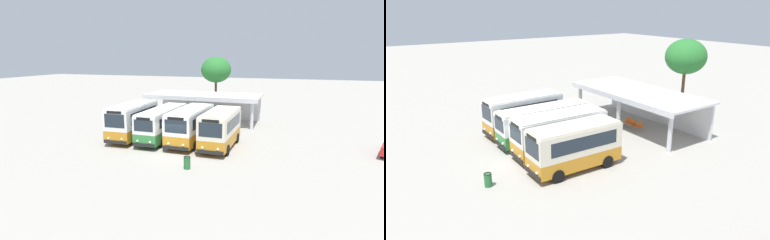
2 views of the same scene
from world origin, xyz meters
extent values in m
plane|color=#A39E93|center=(0.00, 0.00, 0.00)|extent=(180.00, 180.00, 0.00)
cylinder|color=black|center=(-4.30, 1.10, 0.45)|extent=(0.25, 0.91, 0.90)
cylinder|color=black|center=(-6.53, 1.03, 0.45)|extent=(0.25, 0.91, 0.90)
cylinder|color=black|center=(-4.45, 5.34, 0.45)|extent=(0.25, 0.91, 0.90)
cylinder|color=black|center=(-6.68, 5.27, 0.45)|extent=(0.25, 0.91, 0.90)
cube|color=orange|center=(-5.49, 3.18, 0.90)|extent=(2.56, 6.92, 1.04)
cube|color=white|center=(-5.49, 3.18, 2.34)|extent=(2.56, 6.92, 1.83)
cube|color=white|center=(-5.49, 3.18, 3.32)|extent=(2.48, 6.71, 0.12)
cube|color=black|center=(-5.37, -0.27, 0.52)|extent=(2.22, 0.17, 0.28)
cube|color=#1E2833|center=(-5.38, -0.22, 2.39)|extent=(1.91, 0.11, 1.19)
cube|color=black|center=(-5.38, -0.22, 3.14)|extent=(1.40, 0.10, 0.24)
cube|color=#1E2833|center=(-4.34, 3.32, 2.39)|extent=(0.22, 5.48, 1.01)
cube|color=#1E2833|center=(-6.65, 3.25, 2.39)|extent=(0.22, 5.48, 1.01)
sphere|color=#EAEACC|center=(-4.73, -0.24, 0.83)|extent=(0.20, 0.20, 0.20)
sphere|color=#EAEACC|center=(-6.02, -0.28, 0.83)|extent=(0.20, 0.20, 0.20)
cylinder|color=black|center=(-1.58, 1.22, 0.45)|extent=(0.22, 0.90, 0.90)
cylinder|color=black|center=(-3.60, 1.23, 0.45)|extent=(0.22, 0.90, 0.90)
cylinder|color=black|center=(-1.55, 6.15, 0.45)|extent=(0.22, 0.90, 0.90)
cylinder|color=black|center=(-3.58, 6.16, 0.45)|extent=(0.22, 0.90, 0.90)
cube|color=#337F3D|center=(-2.58, 3.69, 0.88)|extent=(2.16, 7.96, 0.99)
cube|color=white|center=(-2.58, 3.69, 2.13)|extent=(2.16, 7.96, 1.51)
cube|color=white|center=(-2.58, 3.69, 2.94)|extent=(2.09, 7.72, 0.12)
cube|color=black|center=(-2.59, -0.31, 0.52)|extent=(2.02, 0.11, 0.28)
cube|color=#1E2833|center=(-2.59, -0.27, 2.18)|extent=(1.74, 0.06, 0.98)
cube|color=black|center=(-2.59, -0.27, 2.76)|extent=(1.27, 0.06, 0.24)
cube|color=#1E2833|center=(-1.52, 3.79, 2.18)|extent=(0.07, 6.36, 0.83)
cube|color=#1E2833|center=(-3.63, 3.80, 2.18)|extent=(0.07, 6.36, 0.83)
sphere|color=#EAEACC|center=(-2.01, -0.31, 0.83)|extent=(0.20, 0.20, 0.20)
sphere|color=#EAEACC|center=(-3.18, -0.30, 0.83)|extent=(0.20, 0.20, 0.20)
cylinder|color=black|center=(1.41, 1.11, 0.45)|extent=(0.24, 0.90, 0.90)
cylinder|color=black|center=(-0.83, 1.16, 0.45)|extent=(0.24, 0.90, 0.90)
cylinder|color=black|center=(1.51, 5.58, 0.45)|extent=(0.24, 0.90, 0.90)
cylinder|color=black|center=(-0.74, 5.63, 0.45)|extent=(0.24, 0.90, 0.90)
cube|color=orange|center=(0.34, 3.37, 0.91)|extent=(2.50, 7.27, 1.05)
cube|color=white|center=(0.34, 3.37, 2.25)|extent=(2.50, 7.27, 1.65)
cube|color=white|center=(0.34, 3.37, 3.14)|extent=(2.43, 7.05, 0.12)
cube|color=black|center=(0.26, -0.27, 0.52)|extent=(2.23, 0.15, 0.28)
cube|color=#1E2833|center=(0.26, -0.22, 2.30)|extent=(1.92, 0.09, 1.07)
cube|color=black|center=(0.26, -0.22, 2.96)|extent=(1.41, 0.08, 0.24)
cube|color=#1E2833|center=(1.50, 3.45, 2.30)|extent=(0.17, 5.77, 0.91)
cube|color=#1E2833|center=(-0.82, 3.50, 2.30)|extent=(0.17, 5.77, 0.91)
sphere|color=#EAEACC|center=(0.90, -0.27, 0.83)|extent=(0.20, 0.20, 0.20)
sphere|color=#EAEACC|center=(-0.39, -0.24, 0.83)|extent=(0.20, 0.20, 0.20)
cylinder|color=black|center=(4.32, 0.76, 0.45)|extent=(0.23, 0.90, 0.90)
cylinder|color=black|center=(2.13, 0.79, 0.45)|extent=(0.23, 0.90, 0.90)
cylinder|color=black|center=(4.38, 4.77, 0.45)|extent=(0.23, 0.90, 0.90)
cylinder|color=black|center=(2.18, 4.80, 0.45)|extent=(0.23, 0.90, 0.90)
cube|color=orange|center=(3.25, 2.78, 0.87)|extent=(2.38, 6.51, 0.98)
cube|color=beige|center=(3.25, 2.78, 2.23)|extent=(2.38, 6.51, 1.75)
cube|color=beige|center=(3.25, 2.78, 3.17)|extent=(2.31, 6.31, 0.12)
cube|color=black|center=(3.21, -0.49, 0.52)|extent=(2.18, 0.13, 0.28)
cube|color=#1E2833|center=(3.21, -0.44, 2.28)|extent=(1.88, 0.08, 1.14)
cube|color=black|center=(3.21, -0.44, 2.99)|extent=(1.38, 0.07, 0.24)
cube|color=#1E2833|center=(4.39, 2.86, 2.28)|extent=(0.11, 5.18, 0.96)
cube|color=#1E2833|center=(2.12, 2.90, 2.28)|extent=(0.11, 5.18, 0.96)
sphere|color=#EAEACC|center=(3.84, -0.49, 0.83)|extent=(0.20, 0.20, 0.20)
sphere|color=#EAEACC|center=(2.58, -0.47, 0.83)|extent=(0.20, 0.20, 0.20)
cylinder|color=silver|center=(-7.18, 10.45, 1.60)|extent=(0.36, 0.36, 3.20)
cylinder|color=silver|center=(-1.14, 10.45, 1.60)|extent=(0.36, 0.36, 3.20)
cylinder|color=silver|center=(4.91, 10.45, 1.60)|extent=(0.36, 0.36, 3.20)
cube|color=silver|center=(-1.14, 15.15, 1.60)|extent=(12.89, 0.20, 3.20)
cube|color=silver|center=(-1.14, 12.70, 3.30)|extent=(13.39, 5.60, 0.20)
cube|color=silver|center=(-1.14, 9.95, 3.06)|extent=(13.39, 0.10, 0.28)
cylinder|color=slate|center=(-1.28, 11.55, 0.22)|extent=(0.03, 0.03, 0.44)
cylinder|color=slate|center=(-1.63, 11.54, 0.22)|extent=(0.03, 0.03, 0.44)
cylinder|color=slate|center=(-1.29, 11.90, 0.22)|extent=(0.03, 0.03, 0.44)
cylinder|color=slate|center=(-1.64, 11.89, 0.22)|extent=(0.03, 0.03, 0.44)
cube|color=#D85919|center=(-1.46, 11.72, 0.46)|extent=(0.45, 0.45, 0.04)
cube|color=#D85919|center=(-1.46, 11.92, 0.66)|extent=(0.44, 0.05, 0.40)
cylinder|color=slate|center=(-0.71, 11.53, 0.22)|extent=(0.03, 0.03, 0.44)
cylinder|color=slate|center=(-1.06, 11.52, 0.22)|extent=(0.03, 0.03, 0.44)
cylinder|color=slate|center=(-0.72, 11.89, 0.22)|extent=(0.03, 0.03, 0.44)
cylinder|color=slate|center=(-1.07, 11.88, 0.22)|extent=(0.03, 0.03, 0.44)
cube|color=#D85919|center=(-0.89, 11.71, 0.46)|extent=(0.45, 0.45, 0.04)
cube|color=#D85919|center=(-0.90, 11.91, 0.66)|extent=(0.44, 0.05, 0.40)
cylinder|color=slate|center=(-0.14, 11.51, 0.22)|extent=(0.03, 0.03, 0.44)
cylinder|color=slate|center=(-0.49, 11.50, 0.22)|extent=(0.03, 0.03, 0.44)
cylinder|color=slate|center=(-0.15, 11.86, 0.22)|extent=(0.03, 0.03, 0.44)
cylinder|color=slate|center=(-0.50, 11.85, 0.22)|extent=(0.03, 0.03, 0.44)
cube|color=#D85919|center=(-0.32, 11.68, 0.46)|extent=(0.45, 0.45, 0.04)
cube|color=#D85919|center=(-0.33, 11.88, 0.66)|extent=(0.44, 0.05, 0.40)
cylinder|color=slate|center=(0.43, 11.59, 0.22)|extent=(0.03, 0.03, 0.44)
cylinder|color=slate|center=(0.07, 11.59, 0.22)|extent=(0.03, 0.03, 0.44)
cylinder|color=slate|center=(0.42, 11.95, 0.22)|extent=(0.03, 0.03, 0.44)
cylinder|color=slate|center=(0.06, 11.94, 0.22)|extent=(0.03, 0.03, 0.44)
cube|color=#D85919|center=(0.25, 11.77, 0.46)|extent=(0.45, 0.45, 0.04)
cube|color=#D85919|center=(0.24, 11.97, 0.66)|extent=(0.44, 0.05, 0.40)
cylinder|color=brown|center=(-1.37, 19.31, 2.22)|extent=(0.32, 0.32, 4.43)
ellipsoid|color=#28722D|center=(-1.37, 19.31, 5.98)|extent=(4.13, 4.13, 3.51)
cylinder|color=#266633|center=(2.25, -3.12, 0.42)|extent=(0.48, 0.48, 0.85)
torus|color=black|center=(2.25, -3.12, 0.87)|extent=(0.49, 0.49, 0.06)
camera|label=1|loc=(9.26, -23.02, 7.89)|focal=29.30mm
camera|label=2|loc=(21.69, -9.55, 10.85)|focal=32.76mm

